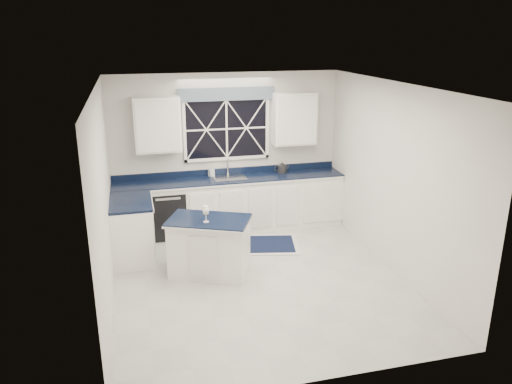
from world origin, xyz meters
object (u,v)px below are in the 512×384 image
object	(u,v)px
soap_bottle	(211,171)
dishwasher	(168,212)
island	(209,246)
wine_glass	(206,211)
faucet	(228,166)
kettle	(282,168)

from	to	relation	value
soap_bottle	dishwasher	bearing A→B (deg)	-166.38
island	wine_glass	xyz separation A→B (m)	(-0.05, -0.10, 0.58)
faucet	dishwasher	bearing A→B (deg)	-169.98
island	kettle	bearing A→B (deg)	71.27
faucet	kettle	size ratio (longest dim) A/B	1.14
dishwasher	kettle	bearing A→B (deg)	3.24
faucet	soap_bottle	xyz separation A→B (m)	(-0.30, 0.00, -0.06)
faucet	island	bearing A→B (deg)	-109.54
island	dishwasher	bearing A→B (deg)	130.47
island	kettle	xyz separation A→B (m)	(1.60, 1.72, 0.60)
wine_glass	soap_bottle	world-z (taller)	soap_bottle
dishwasher	island	distance (m)	1.67
faucet	soap_bottle	world-z (taller)	faucet
faucet	island	xyz separation A→B (m)	(-0.64, -1.79, -0.68)
island	soap_bottle	bearing A→B (deg)	103.61
soap_bottle	island	bearing A→B (deg)	-100.72
dishwasher	island	xyz separation A→B (m)	(0.46, -1.60, 0.01)
dishwasher	wine_glass	distance (m)	1.85
faucet	wine_glass	bearing A→B (deg)	-109.92
soap_bottle	wine_glass	bearing A→B (deg)	-101.62
island	kettle	world-z (taller)	kettle
wine_glass	kettle	bearing A→B (deg)	47.69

